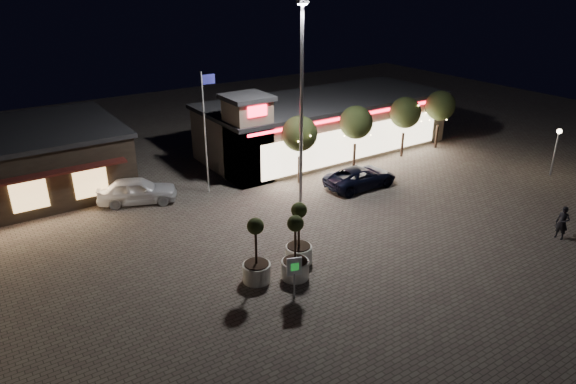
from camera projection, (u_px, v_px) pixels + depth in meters
ground at (360, 269)px, 25.56m from camera, size 90.00×90.00×0.00m
retail_building at (321, 124)px, 41.60m from camera, size 20.40×8.40×6.10m
floodlight_pole at (302, 95)px, 29.90m from camera, size 0.60×0.40×12.38m
flagpole at (206, 123)px, 32.61m from camera, size 0.95×0.10×8.00m
lamp_post_east at (557, 143)px, 36.34m from camera, size 0.36×0.36×3.48m
string_tree_a at (300, 134)px, 34.58m from camera, size 2.42×2.42×4.79m
string_tree_b at (356, 123)px, 37.13m from camera, size 2.42×2.42×4.79m
string_tree_c at (405, 113)px, 39.69m from camera, size 2.42×2.42×4.79m
string_tree_d at (440, 106)px, 41.74m from camera, size 2.42×2.42×4.79m
pickup_truck at (361, 177)px, 35.00m from camera, size 5.26×2.54×1.44m
white_sedan at (137, 190)px, 32.58m from camera, size 5.29×3.71×1.67m
pedestrian at (562, 223)px, 28.12m from camera, size 0.53×0.74×1.91m
planter_left at (256, 262)px, 24.21m from camera, size 1.35×1.35×3.32m
planter_mid at (295, 259)px, 24.47m from camera, size 1.35×1.35×3.31m
planter_right at (299, 244)px, 25.77m from camera, size 1.35×1.35×3.32m
valet_sign at (294, 270)px, 22.74m from camera, size 0.67×0.29×2.08m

